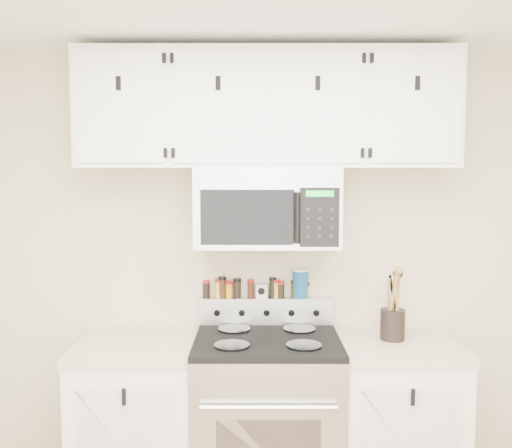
{
  "coord_description": "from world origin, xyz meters",
  "views": [
    {
      "loc": [
        -0.05,
        -1.5,
        1.82
      ],
      "look_at": [
        -0.06,
        1.45,
        1.55
      ],
      "focal_mm": 40.0,
      "sensor_mm": 36.0,
      "label": 1
    }
  ],
  "objects_px": {
    "range": "(267,422)",
    "utensil_crock": "(393,322)",
    "salt_canister": "(300,283)",
    "microwave": "(267,207)"
  },
  "relations": [
    {
      "from": "range",
      "to": "salt_canister",
      "type": "xyz_separation_m",
      "value": [
        0.19,
        0.28,
        0.7
      ]
    },
    {
      "from": "microwave",
      "to": "salt_canister",
      "type": "xyz_separation_m",
      "value": [
        0.19,
        0.16,
        -0.45
      ]
    },
    {
      "from": "utensil_crock",
      "to": "salt_canister",
      "type": "distance_m",
      "value": 0.55
    },
    {
      "from": "microwave",
      "to": "utensil_crock",
      "type": "distance_m",
      "value": 0.91
    },
    {
      "from": "range",
      "to": "microwave",
      "type": "distance_m",
      "value": 1.15
    },
    {
      "from": "range",
      "to": "salt_canister",
      "type": "relative_size",
      "value": 6.59
    },
    {
      "from": "range",
      "to": "microwave",
      "type": "height_order",
      "value": "microwave"
    },
    {
      "from": "utensil_crock",
      "to": "salt_canister",
      "type": "bearing_deg",
      "value": 155.95
    },
    {
      "from": "range",
      "to": "microwave",
      "type": "relative_size",
      "value": 1.45
    },
    {
      "from": "range",
      "to": "utensil_crock",
      "type": "distance_m",
      "value": 0.86
    }
  ]
}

